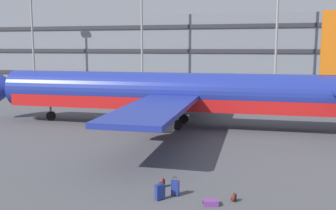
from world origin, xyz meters
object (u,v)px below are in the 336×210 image
Objects in this scene: backpack_purple at (163,183)px; backpack_laid_flat at (234,197)px; airliner at (172,94)px; suitcase_scuffed at (175,188)px; suitcase_upright at (160,192)px; suitcase_small at (211,203)px.

backpack_laid_flat is at bearing -15.63° from backpack_purple.
airliner is at bearing 112.77° from backpack_laid_flat.
backpack_purple is at bearing -78.38° from airliner.
suitcase_upright is (-0.61, -0.69, -0.01)m from suitcase_scuffed.
backpack_purple is (-0.31, 1.71, -0.18)m from suitcase_upright.
backpack_laid_flat is 3.95m from backpack_purple.
suitcase_scuffed reaches higher than backpack_purple.
suitcase_small is 2.51m from suitcase_upright.
airliner is at bearing 103.93° from suitcase_scuffed.
backpack_laid_flat is (7.02, -16.72, -2.87)m from airliner.
backpack_laid_flat is at bearing -67.23° from airliner.
suitcase_upright is 1.98× the size of backpack_laid_flat.
suitcase_scuffed is 2.89m from backpack_laid_flat.
backpack_purple is (3.22, -15.66, -2.84)m from airliner.
suitcase_upright is at bearing -79.69° from backpack_purple.
suitcase_small is 1.48× the size of backpack_purple.
suitcase_small is 3.32m from backpack_purple.
airliner is 38.08× the size of suitcase_scuffed.
suitcase_upright is 1.75m from backpack_purple.
backpack_laid_flat is (2.88, -0.04, -0.22)m from suitcase_scuffed.
airliner reaches higher than suitcase_upright.
airliner reaches higher than backpack_laid_flat.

